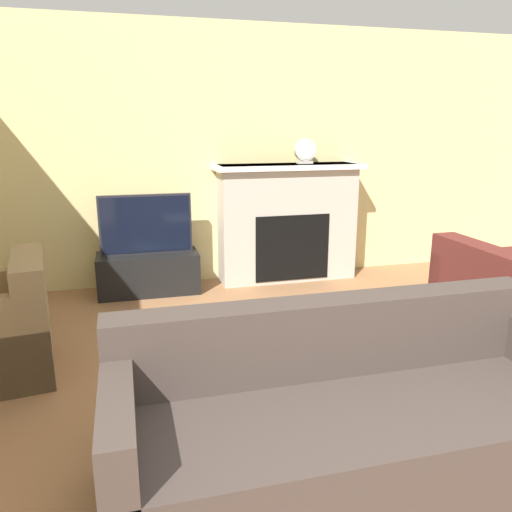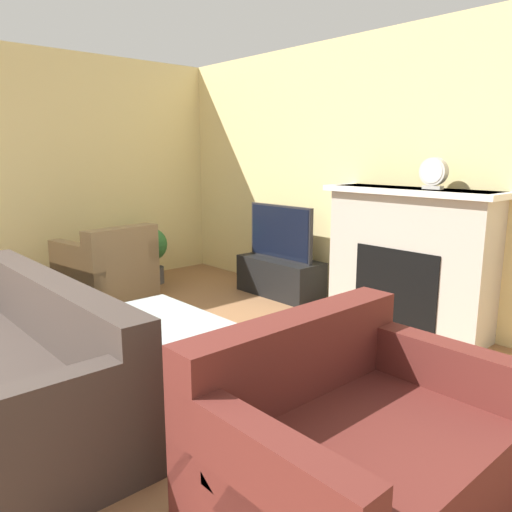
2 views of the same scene
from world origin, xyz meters
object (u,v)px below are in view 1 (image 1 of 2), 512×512
couch_sectional (352,421)px  mantel_clock (305,151)px  tv (146,224)px  coffee_table (292,326)px

couch_sectional → mantel_clock: bearing=74.1°
mantel_clock → couch_sectional: bearing=-105.9°
tv → coffee_table: bearing=-68.0°
coffee_table → mantel_clock: size_ratio=3.75×
coffee_table → mantel_clock: bearing=68.1°
mantel_clock → coffee_table: bearing=-111.9°
coffee_table → tv: bearing=112.0°
tv → coffee_table: size_ratio=0.92×
coffee_table → mantel_clock: 2.57m
tv → mantel_clock: (1.71, 0.11, 0.69)m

